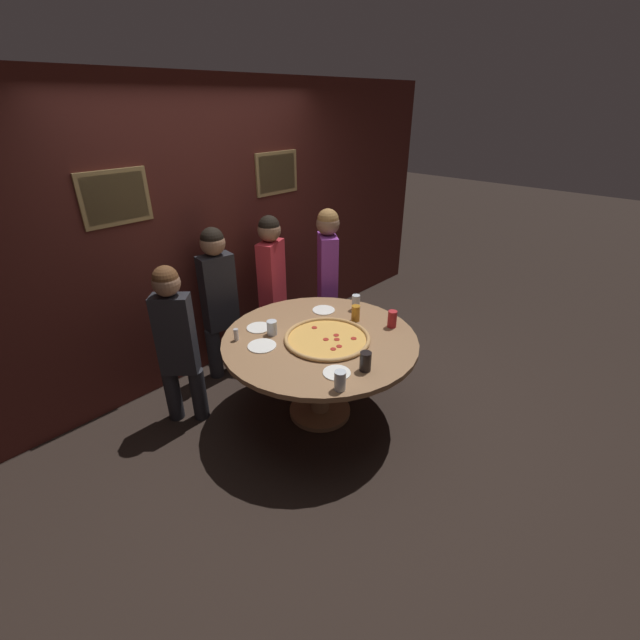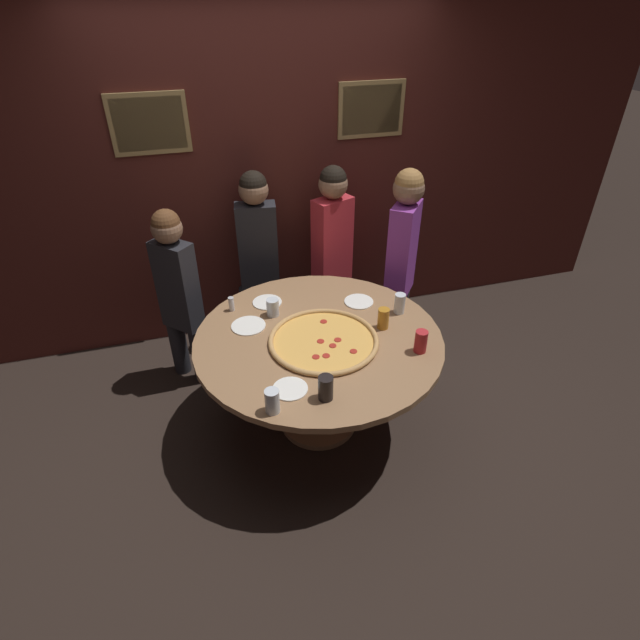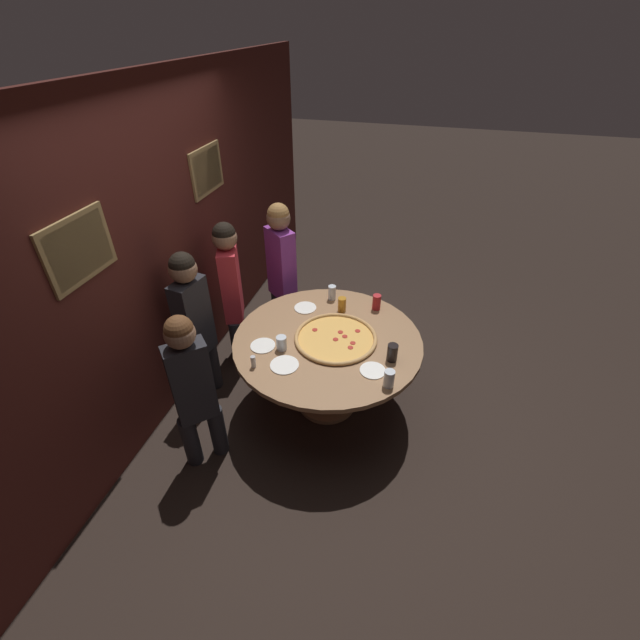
% 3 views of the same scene
% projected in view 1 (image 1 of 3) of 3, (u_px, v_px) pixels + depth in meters
% --- Properties ---
extents(ground_plane, '(24.00, 24.00, 0.00)m').
position_uv_depth(ground_plane, '(320.00, 412.00, 3.69)').
color(ground_plane, black).
extents(back_wall, '(6.40, 0.08, 2.60)m').
position_uv_depth(back_wall, '(211.00, 233.00, 3.91)').
color(back_wall, '#4C1E19').
rests_on(back_wall, ground_plane).
extents(dining_table, '(1.53, 1.53, 0.74)m').
position_uv_depth(dining_table, '(320.00, 352.00, 3.41)').
color(dining_table, '#936B47').
rests_on(dining_table, ground_plane).
extents(giant_pizza, '(0.67, 0.67, 0.03)m').
position_uv_depth(giant_pizza, '(327.00, 338.00, 3.31)').
color(giant_pizza, '#E5A84C').
rests_on(giant_pizza, dining_table).
extents(drink_cup_by_shaker, '(0.08, 0.08, 0.14)m').
position_uv_depth(drink_cup_by_shaker, '(365.00, 361.00, 2.91)').
color(drink_cup_by_shaker, black).
rests_on(drink_cup_by_shaker, dining_table).
extents(drink_cup_beside_pizza, '(0.07, 0.07, 0.14)m').
position_uv_depth(drink_cup_beside_pizza, '(356.00, 302.00, 3.76)').
color(drink_cup_beside_pizza, silver).
rests_on(drink_cup_beside_pizza, dining_table).
extents(drink_cup_far_left, '(0.08, 0.08, 0.14)m').
position_uv_depth(drink_cup_far_left, '(340.00, 381.00, 2.72)').
color(drink_cup_far_left, silver).
rests_on(drink_cup_far_left, dining_table).
extents(drink_cup_centre_back, '(0.08, 0.08, 0.12)m').
position_uv_depth(drink_cup_centre_back, '(272.00, 328.00, 3.37)').
color(drink_cup_centre_back, silver).
rests_on(drink_cup_centre_back, dining_table).
extents(drink_cup_near_left, '(0.07, 0.07, 0.14)m').
position_uv_depth(drink_cup_near_left, '(356.00, 313.00, 3.57)').
color(drink_cup_near_left, '#BC7A23').
rests_on(drink_cup_near_left, dining_table).
extents(drink_cup_far_right, '(0.07, 0.07, 0.14)m').
position_uv_depth(drink_cup_far_right, '(392.00, 319.00, 3.47)').
color(drink_cup_far_right, '#B22328').
rests_on(drink_cup_far_right, dining_table).
extents(white_plate_left_side, '(0.20, 0.20, 0.01)m').
position_uv_depth(white_plate_left_side, '(324.00, 310.00, 3.77)').
color(white_plate_left_side, white).
rests_on(white_plate_left_side, dining_table).
extents(white_plate_far_back, '(0.19, 0.19, 0.01)m').
position_uv_depth(white_plate_far_back, '(337.00, 373.00, 2.91)').
color(white_plate_far_back, white).
rests_on(white_plate_far_back, dining_table).
extents(white_plate_beside_cup, '(0.20, 0.20, 0.01)m').
position_uv_depth(white_plate_beside_cup, '(259.00, 328.00, 3.48)').
color(white_plate_beside_cup, white).
rests_on(white_plate_beside_cup, dining_table).
extents(white_plate_near_front, '(0.22, 0.22, 0.01)m').
position_uv_depth(white_plate_near_front, '(262.00, 346.00, 3.23)').
color(white_plate_near_front, white).
rests_on(white_plate_near_front, dining_table).
extents(condiment_shaker, '(0.04, 0.04, 0.10)m').
position_uv_depth(condiment_shaker, '(236.00, 335.00, 3.29)').
color(condiment_shaker, silver).
rests_on(condiment_shaker, dining_table).
extents(diner_side_right, '(0.34, 0.37, 1.49)m').
position_uv_depth(diner_side_right, '(327.00, 273.00, 4.28)').
color(diner_side_right, '#232328').
rests_on(diner_side_right, ground_plane).
extents(diner_side_left, '(0.32, 0.33, 1.36)m').
position_uv_depth(diner_side_left, '(176.00, 338.00, 3.28)').
color(diner_side_left, '#232328').
rests_on(diner_side_left, ground_plane).
extents(diner_far_left, '(0.37, 0.22, 1.45)m').
position_uv_depth(diner_far_left, '(219.00, 295.00, 3.86)').
color(diner_far_left, '#232328').
rests_on(diner_far_left, ground_plane).
extents(diner_far_right, '(0.38, 0.26, 1.45)m').
position_uv_depth(diner_far_right, '(272.00, 279.00, 4.19)').
color(diner_far_right, '#232328').
rests_on(diner_far_right, ground_plane).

